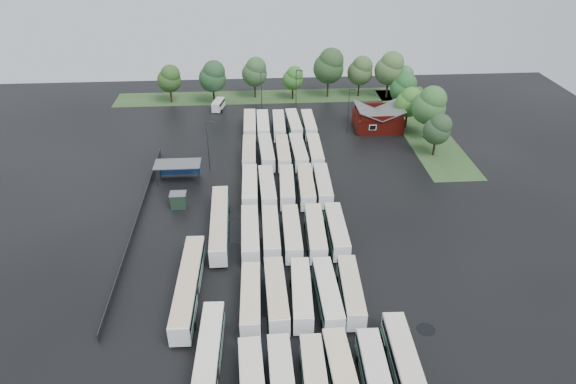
{
  "coord_description": "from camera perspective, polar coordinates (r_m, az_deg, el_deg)",
  "views": [
    {
      "loc": [
        -3.04,
        -61.14,
        45.62
      ],
      "look_at": [
        2.0,
        12.0,
        2.5
      ],
      "focal_mm": 32.0,
      "sensor_mm": 36.0,
      "label": 1
    }
  ],
  "objects": [
    {
      "name": "wash_shed",
      "position": [
        94.52,
        -12.13,
        2.92
      ],
      "size": [
        8.2,
        4.2,
        3.58
      ],
      "color": "#2D2D30",
      "rests_on": "ground"
    },
    {
      "name": "tree_north_0",
      "position": [
        131.19,
        -13.02,
        12.2
      ],
      "size": [
        5.81,
        5.81,
        9.62
      ],
      "color": "#3A2713",
      "rests_on": "ground"
    },
    {
      "name": "bus_r0c2",
      "position": [
        56.5,
        3.01,
        -20.53
      ],
      "size": [
        2.61,
        11.5,
        3.19
      ],
      "rotation": [
        0.0,
        0.0,
        -0.02
      ],
      "color": "white",
      "rests_on": "ground"
    },
    {
      "name": "bus_r2c1",
      "position": [
        76.46,
        -1.91,
        -4.56
      ],
      "size": [
        2.47,
        11.49,
        3.2
      ],
      "rotation": [
        0.0,
        0.0,
        -0.0
      ],
      "color": "white",
      "rests_on": "ground"
    },
    {
      "name": "bus_r4c3",
      "position": [
        99.94,
        1.17,
        4.47
      ],
      "size": [
        2.9,
        12.07,
        3.34
      ],
      "rotation": [
        0.0,
        0.0,
        0.03
      ],
      "color": "white",
      "rests_on": "ground"
    },
    {
      "name": "puddle_4",
      "position": [
        66.11,
        15.06,
        -14.52
      ],
      "size": [
        2.27,
        2.27,
        0.01
      ],
      "primitive_type": "cylinder",
      "color": "black",
      "rests_on": "ground"
    },
    {
      "name": "lamp_post_ne",
      "position": [
        111.64,
        6.8,
        9.33
      ],
      "size": [
        1.53,
        0.3,
        9.92
      ],
      "color": "#2D2D30",
      "rests_on": "ground"
    },
    {
      "name": "bus_r3c1",
      "position": [
        87.63,
        -2.33,
        0.44
      ],
      "size": [
        2.85,
        11.93,
        3.3
      ],
      "rotation": [
        0.0,
        0.0,
        0.03
      ],
      "color": "white",
      "rests_on": "ground"
    },
    {
      "name": "artic_bus_west_c",
      "position": [
        68.17,
        -11.0,
        -10.16
      ],
      "size": [
        2.97,
        18.11,
        3.35
      ],
      "rotation": [
        0.0,
        0.0,
        -0.02
      ],
      "color": "white",
      "rests_on": "ground"
    },
    {
      "name": "bus_r4c2",
      "position": [
        99.71,
        -0.57,
        4.37
      ],
      "size": [
        2.47,
        11.58,
        3.22
      ],
      "rotation": [
        0.0,
        0.0,
        -0.0
      ],
      "color": "white",
      "rests_on": "ground"
    },
    {
      "name": "bus_r4c0",
      "position": [
        99.6,
        -4.33,
        4.28
      ],
      "size": [
        2.64,
        11.89,
        3.3
      ],
      "rotation": [
        0.0,
        0.0,
        -0.01
      ],
      "color": "white",
      "rests_on": "ground"
    },
    {
      "name": "puddle_1",
      "position": [
        63.19,
        10.29,
        -16.4
      ],
      "size": [
        4.48,
        4.48,
        0.01
      ],
      "primitive_type": "cylinder",
      "color": "black",
      "rests_on": "ground"
    },
    {
      "name": "lamp_post_back_e",
      "position": [
        121.53,
        0.97,
        11.44
      ],
      "size": [
        1.6,
        0.31,
        10.37
      ],
      "color": "#2D2D30",
      "rests_on": "ground"
    },
    {
      "name": "puddle_3",
      "position": [
        74.54,
        3.21,
        -7.33
      ],
      "size": [
        4.44,
        4.44,
        0.01
      ],
      "primitive_type": "cylinder",
      "color": "black",
      "rests_on": "ground"
    },
    {
      "name": "bus_r3c2",
      "position": [
        88.1,
        -0.13,
        0.6
      ],
      "size": [
        2.89,
        11.61,
        3.21
      ],
      "rotation": [
        0.0,
        0.0,
        -0.04
      ],
      "color": "white",
      "rests_on": "ground"
    },
    {
      "name": "bus_r5c3",
      "position": [
        112.5,
        0.63,
        7.54
      ],
      "size": [
        2.98,
        11.88,
        3.28
      ],
      "rotation": [
        0.0,
        0.0,
        0.04
      ],
      "color": "white",
      "rests_on": "ground"
    },
    {
      "name": "puddle_0",
      "position": [
        63.38,
        -3.13,
        -15.63
      ],
      "size": [
        6.24,
        6.24,
        0.01
      ],
      "primitive_type": "cylinder",
      "color": "black",
      "rests_on": "ground"
    },
    {
      "name": "lamp_post_back_w",
      "position": [
        123.03,
        -2.93,
        11.42
      ],
      "size": [
        1.48,
        0.29,
        9.59
      ],
      "color": "#2D2D30",
      "rests_on": "ground"
    },
    {
      "name": "utility_hut",
      "position": [
        87.03,
        -12.07,
        -0.89
      ],
      "size": [
        2.7,
        2.2,
        2.62
      ],
      "color": "black",
      "rests_on": "ground"
    },
    {
      "name": "bus_r0c4",
      "position": [
        57.44,
        9.75,
        -19.85
      ],
      "size": [
        2.88,
        11.94,
        3.3
      ],
      "rotation": [
        0.0,
        0.0,
        -0.03
      ],
      "color": "white",
      "rests_on": "ground"
    },
    {
      "name": "tree_east_1",
      "position": [
        111.39,
        15.51,
        9.3
      ],
      "size": [
        6.98,
        6.98,
        11.56
      ],
      "color": "black",
      "rests_on": "ground"
    },
    {
      "name": "bus_r2c4",
      "position": [
        77.15,
        5.43,
        -4.3
      ],
      "size": [
        2.68,
        11.83,
        3.28
      ],
      "rotation": [
        0.0,
        0.0,
        -0.01
      ],
      "color": "white",
      "rests_on": "ground"
    },
    {
      "name": "tree_north_1",
      "position": [
        128.28,
        -8.34,
        12.63
      ],
      "size": [
        6.58,
        6.58,
        10.89
      ],
      "color": "black",
      "rests_on": "ground"
    },
    {
      "name": "tree_north_6",
      "position": [
        133.48,
        11.27,
        13.36
      ],
      "size": [
        7.17,
        7.17,
        11.87
      ],
      "color": "#382B1F",
      "rests_on": "ground"
    },
    {
      "name": "bus_r4c4",
      "position": [
        100.27,
        3.02,
        4.49
      ],
      "size": [
        2.68,
        11.69,
        3.24
      ],
      "rotation": [
        0.0,
        0.0,
        -0.02
      ],
      "color": "white",
      "rests_on": "ground"
    },
    {
      "name": "bus_r5c4",
      "position": [
        112.45,
        2.31,
        7.49
      ],
      "size": [
        2.5,
        11.59,
        3.22
      ],
      "rotation": [
        0.0,
        0.0,
        0.0
      ],
      "color": "white",
      "rests_on": "ground"
    },
    {
      "name": "artic_bus_west_a",
      "position": [
        58.39,
        -8.96,
        -18.69
      ],
      "size": [
        3.08,
        17.46,
        3.23
      ],
      "rotation": [
        0.0,
        0.0,
        -0.04
      ],
      "color": "white",
      "rests_on": "ground"
    },
    {
      "name": "puddle_2",
      "position": [
        80.29,
        -4.98,
        -4.29
      ],
      "size": [
        7.28,
        7.28,
        0.01
      ],
      "primitive_type": "cylinder",
      "color": "black",
      "rests_on": "ground"
    },
    {
      "name": "minibus",
      "position": [
        126.14,
        -7.75,
        9.61
      ],
      "size": [
        3.03,
        5.63,
        2.33
      ],
      "rotation": [
        0.0,
        0.0,
        -0.21
      ],
      "color": "white",
      "rests_on": "ground"
    },
    {
      "name": "tree_east_4",
      "position": [
        133.84,
        12.68,
        12.3
      ],
      "size": [
        5.22,
        5.19,
        8.59
      ],
      "color": "black",
      "rests_on": "ground"
    },
    {
      "name": "bus_r1c1",
      "position": [
        65.76,
        -1.33,
        -11.31
      ],
      "size": [
        2.79,
        11.96,
        3.31
      ],
      "rotation": [
        0.0,
        0.0,
        0.02
      ],
      "color": "white",
      "rests_on": "ground"
    },
    {
      "name": "artic_bus_east",
      "position": [
        57.76,
        13.45,
        -19.99
      ],
      "size": [
        3.07,
        17.94,
        3.32
      ],
      "rotation": [
        0.0,
        0.0,
        -0.03
      ],
      "color": "white",
      "rests_on": "ground"
    },
    {
      "name": "bus_r3c4",
      "position": [
        88.7,
        3.89,
        0.76
      ],
      "size": [
        2.82,
        11.71,
        3.24
      ],
      "rotation": [
        0.0,
        0.0,
        -0.03
      ],
      "color": "white",
      "rests_on": "ground"
    },
    {
      "name": "bus_r4c1",
      "position": [
        99.92,
        -2.43,
        4.43
      ],
      "size": [
        2.97,
        11.97,
        3.31
      ],
      "rotation": [
        0.0,
        0.0,
        0.04
      ],
      "color": "white",
      "rests_on": "ground"
    },
    {
      "name": "bus_r1c2",
      "position": [
        65.93,
        1.5,
        -11.24
      ],
      "size": [
        2.98,
        11.65,
        3.22
      ],
      "rotation": [
        0.0,
        0.0,
        -0.05
      ],
      "color": "white",
      "rests_on": "ground"
    },
    {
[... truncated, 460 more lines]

